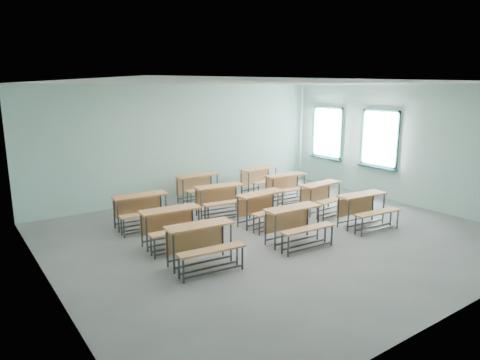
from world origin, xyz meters
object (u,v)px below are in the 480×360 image
(desk_unit_r1c2, at_px, (324,193))
(desk_unit_r3c1, at_px, (200,184))
(desk_unit_r1c0, at_px, (173,222))
(desk_unit_r2c0, at_px, (142,206))
(desk_unit_r0c0, at_px, (202,239))
(desk_unit_r2c2, at_px, (288,184))
(desk_unit_r0c1, at_px, (296,220))
(desk_unit_r1c1, at_px, (264,204))
(desk_unit_r2c1, at_px, (221,196))
(desk_unit_r3c2, at_px, (261,177))
(desk_unit_r0c2, at_px, (365,205))

(desk_unit_r1c2, distance_m, desk_unit_r3c1, 3.40)
(desk_unit_r1c0, xyz_separation_m, desk_unit_r2c0, (-0.05, 1.43, 0.00))
(desk_unit_r1c0, relative_size, desk_unit_r2c0, 1.00)
(desk_unit_r0c0, relative_size, desk_unit_r2c2, 1.02)
(desk_unit_r2c2, distance_m, desk_unit_r3c1, 2.45)
(desk_unit_r0c1, height_order, desk_unit_r2c2, same)
(desk_unit_r1c1, relative_size, desk_unit_r2c1, 0.97)
(desk_unit_r2c0, relative_size, desk_unit_r3c2, 0.99)
(desk_unit_r0c2, xyz_separation_m, desk_unit_r1c0, (-4.11, 1.41, 0.00))
(desk_unit_r1c2, bearing_deg, desk_unit_r2c2, 85.11)
(desk_unit_r0c1, bearing_deg, desk_unit_r1c2, 33.92)
(desk_unit_r2c1, bearing_deg, desk_unit_r1c1, -63.49)
(desk_unit_r1c0, bearing_deg, desk_unit_r2c0, 96.81)
(desk_unit_r2c2, bearing_deg, desk_unit_r1c0, -159.59)
(desk_unit_r0c1, bearing_deg, desk_unit_r0c2, 0.72)
(desk_unit_r0c0, xyz_separation_m, desk_unit_r1c2, (4.17, 1.10, 0.00))
(desk_unit_r0c0, relative_size, desk_unit_r1c1, 1.01)
(desk_unit_r1c1, distance_m, desk_unit_r1c2, 1.84)
(desk_unit_r0c1, relative_size, desk_unit_r3c2, 0.98)
(desk_unit_r2c1, distance_m, desk_unit_r3c1, 1.50)
(desk_unit_r0c2, bearing_deg, desk_unit_r1c2, 93.38)
(desk_unit_r1c2, xyz_separation_m, desk_unit_r2c2, (0.01, 1.35, 0.00))
(desk_unit_r0c1, relative_size, desk_unit_r0c2, 0.98)
(desk_unit_r1c1, xyz_separation_m, desk_unit_r3c2, (1.83, 2.45, 0.00))
(desk_unit_r0c0, distance_m, desk_unit_r3c1, 4.41)
(desk_unit_r1c0, distance_m, desk_unit_r1c1, 2.30)
(desk_unit_r0c0, xyz_separation_m, desk_unit_r2c1, (1.92, 2.37, 0.00))
(desk_unit_r1c0, xyz_separation_m, desk_unit_r1c1, (2.30, -0.00, 0.00))
(desk_unit_r0c2, height_order, desk_unit_r2c1, same)
(desk_unit_r0c1, relative_size, desk_unit_r3c1, 1.02)
(desk_unit_r1c2, bearing_deg, desk_unit_r0c1, -153.71)
(desk_unit_r2c0, bearing_deg, desk_unit_r0c2, -30.04)
(desk_unit_r0c0, xyz_separation_m, desk_unit_r3c1, (2.16, 3.85, 0.00))
(desk_unit_r0c0, distance_m, desk_unit_r1c2, 4.31)
(desk_unit_r3c2, bearing_deg, desk_unit_r0c2, -95.51)
(desk_unit_r0c1, height_order, desk_unit_r1c0, same)
(desk_unit_r1c2, bearing_deg, desk_unit_r2c1, 146.08)
(desk_unit_r1c2, height_order, desk_unit_r3c2, same)
(desk_unit_r1c1, distance_m, desk_unit_r3c2, 3.06)
(desk_unit_r1c1, height_order, desk_unit_r2c2, same)
(desk_unit_r0c1, bearing_deg, desk_unit_r3c1, 92.32)
(desk_unit_r0c1, distance_m, desk_unit_r0c2, 2.03)
(desk_unit_r2c0, relative_size, desk_unit_r3c1, 1.03)
(desk_unit_r1c0, relative_size, desk_unit_r2c1, 0.97)
(desk_unit_r0c2, relative_size, desk_unit_r1c2, 1.01)
(desk_unit_r0c1, height_order, desk_unit_r1c2, same)
(desk_unit_r0c2, xyz_separation_m, desk_unit_r2c0, (-4.16, 2.84, 0.00))
(desk_unit_r0c0, height_order, desk_unit_r2c1, same)
(desk_unit_r3c2, bearing_deg, desk_unit_r0c0, -143.90)
(desk_unit_r0c2, xyz_separation_m, desk_unit_r2c1, (-2.21, 2.58, 0.00))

